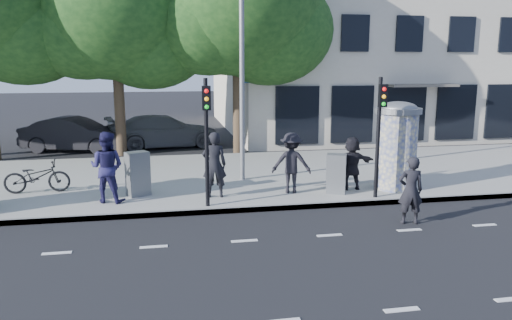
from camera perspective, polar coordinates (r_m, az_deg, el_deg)
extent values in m
plane|color=black|center=(10.07, -0.02, -11.98)|extent=(120.00, 120.00, 0.00)
cube|color=gray|center=(17.13, -4.62, -1.97)|extent=(40.00, 8.00, 0.15)
cube|color=slate|center=(13.34, -2.82, -5.76)|extent=(40.00, 0.10, 0.16)
cube|color=silver|center=(11.35, -1.33, -9.23)|extent=(32.00, 0.12, 0.01)
cylinder|color=beige|center=(15.65, 15.74, 0.97)|extent=(1.20, 1.20, 2.30)
cylinder|color=slate|center=(15.49, 15.98, 5.45)|extent=(1.36, 1.36, 0.16)
ellipsoid|color=slate|center=(15.49, 16.00, 5.75)|extent=(1.10, 1.10, 0.38)
cylinder|color=black|center=(13.17, -5.67, 1.90)|extent=(0.11, 0.11, 3.40)
cube|color=black|center=(12.85, -5.70, 7.06)|extent=(0.22, 0.14, 0.62)
cylinder|color=black|center=(14.38, 13.77, 2.42)|extent=(0.11, 0.11, 3.40)
cube|color=black|center=(14.09, 14.29, 7.14)|extent=(0.22, 0.14, 0.62)
cylinder|color=slate|center=(16.00, -1.63, 11.85)|extent=(0.16, 0.16, 8.00)
cylinder|color=#38281C|center=(21.95, -15.34, 6.19)|extent=(0.44, 0.44, 4.41)
ellipsoid|color=#153914|center=(21.98, -15.88, 16.29)|extent=(6.80, 6.80, 5.78)
cylinder|color=#38281C|center=(21.70, -2.08, 6.77)|extent=(0.44, 0.44, 4.59)
ellipsoid|color=#153914|center=(21.77, -2.16, 17.40)|extent=(7.00, 7.00, 5.95)
cube|color=#C0B6A1|center=(32.23, 15.09, 14.43)|extent=(20.00, 15.00, 12.00)
cube|color=black|center=(25.64, 21.86, 5.09)|extent=(18.00, 0.10, 2.60)
cube|color=#59544C|center=(24.23, 18.49, 8.10)|extent=(3.20, 0.90, 0.12)
cube|color=#194C8C|center=(21.97, 0.45, 9.19)|extent=(1.60, 0.06, 0.30)
imported|color=black|center=(14.17, -4.79, -0.54)|extent=(0.71, 0.48, 1.89)
imported|color=#1E1C46|center=(14.22, -16.68, -0.78)|extent=(1.14, 1.01, 1.96)
imported|color=black|center=(14.66, 4.07, -0.33)|extent=(1.29, 0.96, 1.78)
imported|color=black|center=(15.27, 10.88, -0.36)|extent=(1.50, 0.55, 1.62)
imported|color=black|center=(12.87, 17.25, -3.33)|extent=(0.68, 0.50, 1.70)
imported|color=black|center=(16.04, -23.75, -1.74)|extent=(0.70, 1.87, 0.97)
cube|color=slate|center=(14.75, -13.36, -1.54)|extent=(0.74, 0.66, 1.28)
cube|color=slate|center=(14.81, 9.15, -1.56)|extent=(0.67, 0.59, 1.16)
imported|color=black|center=(23.68, -19.94, 2.75)|extent=(2.87, 4.92, 1.53)
imported|color=#5C5E64|center=(23.81, -10.48, 3.26)|extent=(3.09, 5.54, 1.52)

